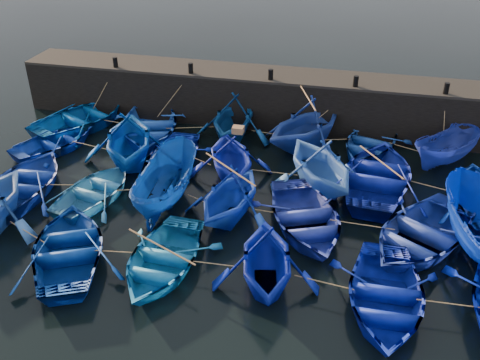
% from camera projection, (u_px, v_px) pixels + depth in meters
% --- Properties ---
extents(ground, '(120.00, 120.00, 0.00)m').
position_uv_depth(ground, '(219.00, 242.00, 18.90)').
color(ground, black).
rests_on(ground, ground).
extents(quay_wall, '(26.00, 2.50, 2.50)m').
position_uv_depth(quay_wall, '(273.00, 99.00, 27.06)').
color(quay_wall, black).
rests_on(quay_wall, ground).
extents(quay_top, '(26.00, 2.50, 0.12)m').
position_uv_depth(quay_top, '(274.00, 75.00, 26.39)').
color(quay_top, black).
rests_on(quay_top, quay_wall).
extents(bollard_0, '(0.24, 0.24, 0.50)m').
position_uv_depth(bollard_0, '(115.00, 62.00, 27.05)').
color(bollard_0, black).
rests_on(bollard_0, quay_top).
extents(bollard_1, '(0.24, 0.24, 0.50)m').
position_uv_depth(bollard_1, '(191.00, 68.00, 26.27)').
color(bollard_1, black).
rests_on(bollard_1, quay_top).
extents(bollard_2, '(0.24, 0.24, 0.50)m').
position_uv_depth(bollard_2, '(271.00, 74.00, 25.48)').
color(bollard_2, black).
rests_on(bollard_2, quay_top).
extents(bollard_3, '(0.24, 0.24, 0.50)m').
position_uv_depth(bollard_3, '(356.00, 81.00, 24.69)').
color(bollard_3, black).
rests_on(bollard_3, quay_top).
extents(bollard_4, '(0.24, 0.24, 0.50)m').
position_uv_depth(bollard_4, '(446.00, 88.00, 23.90)').
color(bollard_4, black).
rests_on(bollard_4, quay_top).
extents(boat_0, '(5.89, 6.55, 1.12)m').
position_uv_depth(boat_0, '(82.00, 118.00, 26.81)').
color(boat_0, '#003F87').
rests_on(boat_0, ground).
extents(boat_1, '(5.58, 6.67, 1.19)m').
position_uv_depth(boat_1, '(148.00, 126.00, 25.87)').
color(boat_1, blue).
rests_on(boat_1, ground).
extents(boat_2, '(3.79, 4.37, 2.27)m').
position_uv_depth(boat_2, '(233.00, 117.00, 25.41)').
color(boat_2, navy).
rests_on(boat_2, ground).
extents(boat_3, '(6.10, 6.28, 2.52)m').
position_uv_depth(boat_3, '(306.00, 124.00, 24.46)').
color(boat_3, navy).
rests_on(boat_3, ground).
extents(boat_4, '(4.49, 5.33, 0.95)m').
position_uv_depth(boat_4, '(370.00, 143.00, 24.59)').
color(boat_4, navy).
rests_on(boat_4, ground).
extents(boat_5, '(3.81, 4.19, 1.60)m').
position_uv_depth(boat_5, '(447.00, 150.00, 23.23)').
color(boat_5, '#22349B').
rests_on(boat_5, ground).
extents(boat_6, '(4.61, 5.06, 0.86)m').
position_uv_depth(boat_6, '(55.00, 142.00, 24.76)').
color(boat_6, navy).
rests_on(boat_6, ground).
extents(boat_7, '(5.64, 6.04, 2.57)m').
position_uv_depth(boat_7, '(129.00, 138.00, 23.18)').
color(boat_7, '#013A91').
rests_on(boat_7, ground).
extents(boat_8, '(3.28, 4.50, 0.91)m').
position_uv_depth(boat_8, '(172.00, 156.00, 23.45)').
color(boat_8, '#0A23BF').
rests_on(boat_8, ground).
extents(boat_9, '(4.89, 5.20, 2.18)m').
position_uv_depth(boat_9, '(231.00, 156.00, 22.14)').
color(boat_9, '#1021A7').
rests_on(boat_9, ground).
extents(boat_10, '(5.78, 5.98, 2.41)m').
position_uv_depth(boat_10, '(321.00, 164.00, 21.34)').
color(boat_10, blue).
rests_on(boat_10, ground).
extents(boat_11, '(4.68, 6.15, 1.20)m').
position_uv_depth(boat_11, '(379.00, 175.00, 21.76)').
color(boat_11, navy).
rests_on(boat_11, ground).
extents(boat_13, '(3.87, 5.22, 1.04)m').
position_uv_depth(boat_13, '(25.00, 183.00, 21.39)').
color(boat_13, navy).
rests_on(boat_13, ground).
extents(boat_14, '(3.78, 4.69, 0.86)m').
position_uv_depth(boat_14, '(96.00, 190.00, 21.07)').
color(boat_14, '#347CCD').
rests_on(boat_14, ground).
extents(boat_15, '(1.89, 4.88, 1.88)m').
position_uv_depth(boat_15, '(165.00, 183.00, 20.54)').
color(boat_15, navy).
rests_on(boat_15, ground).
extents(boat_16, '(4.21, 4.64, 2.12)m').
position_uv_depth(boat_16, '(230.00, 195.00, 19.60)').
color(boat_16, '#1138CD').
rests_on(boat_16, ground).
extents(boat_17, '(5.24, 6.01, 1.04)m').
position_uv_depth(boat_17, '(305.00, 217.00, 19.29)').
color(boat_17, '#22329E').
rests_on(boat_17, ground).
extents(boat_18, '(6.05, 6.56, 1.11)m').
position_uv_depth(boat_18, '(421.00, 233.00, 18.42)').
color(boat_18, navy).
rests_on(boat_18, ground).
extents(boat_19, '(2.93, 5.47, 2.01)m').
position_uv_depth(boat_19, '(480.00, 229.00, 17.86)').
color(boat_19, '#0022A7').
rests_on(boat_19, ground).
extents(boat_21, '(5.27, 5.95, 1.02)m').
position_uv_depth(boat_21, '(70.00, 248.00, 17.79)').
color(boat_21, navy).
rests_on(boat_21, ground).
extents(boat_22, '(3.46, 4.68, 0.94)m').
position_uv_depth(boat_22, '(162.00, 259.00, 17.35)').
color(boat_22, blue).
rests_on(boat_22, ground).
extents(boat_23, '(4.16, 4.58, 2.08)m').
position_uv_depth(boat_23, '(266.00, 259.00, 16.46)').
color(boat_23, '#041692').
rests_on(boat_23, ground).
extents(boat_24, '(3.53, 4.88, 1.00)m').
position_uv_depth(boat_24, '(385.00, 296.00, 15.81)').
color(boat_24, '#091DA0').
rests_on(boat_24, ground).
extents(wooden_crate, '(0.45, 0.38, 0.27)m').
position_uv_depth(wooden_crate, '(238.00, 130.00, 21.46)').
color(wooden_crate, '#8A5F3C').
rests_on(wooden_crate, boat_9).
extents(mooring_ropes, '(17.64, 11.64, 2.10)m').
position_uv_depth(mooring_ropes, '(250.00, 155.00, 22.69)').
color(mooring_ropes, tan).
rests_on(mooring_ropes, ground).
extents(loose_oars, '(9.05, 11.85, 1.65)m').
position_uv_depth(loose_oars, '(278.00, 162.00, 20.35)').
color(loose_oars, '#99724C').
rests_on(loose_oars, ground).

